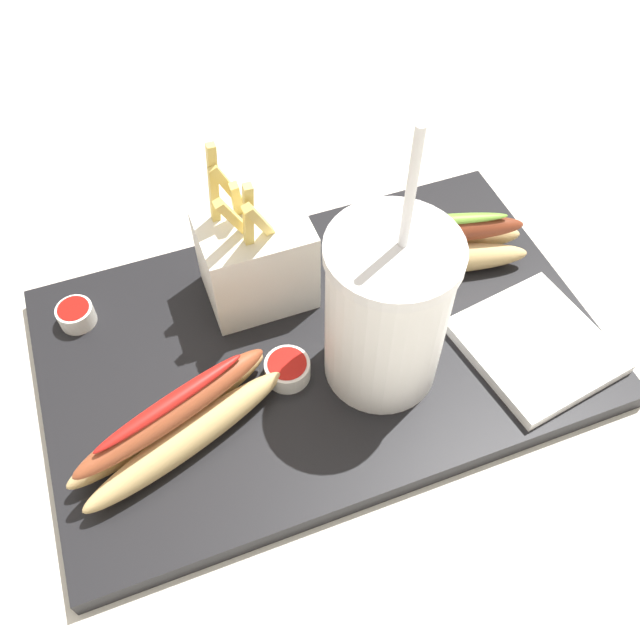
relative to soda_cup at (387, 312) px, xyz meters
The scene contains 9 objects.
ground_plane 0.12m from the soda_cup, 131.57° to the left, with size 2.40×2.40×0.02m, color silver.
food_tray 0.10m from the soda_cup, 131.57° to the left, with size 0.48×0.30×0.02m, color black.
soda_cup is the anchor object (origin of this frame).
fries_basket 0.14m from the soda_cup, 121.97° to the left, with size 0.09×0.08×0.17m.
hot_dog_1 0.18m from the soda_cup, behind, with size 0.19×0.11×0.06m.
hot_dog_2 0.15m from the soda_cup, 41.71° to the left, with size 0.17×0.09×0.06m.
ketchup_cup_1 0.28m from the soda_cup, 149.21° to the left, with size 0.03×0.03×0.02m.
ketchup_cup_2 0.10m from the soda_cup, 166.07° to the left, with size 0.04×0.04×0.02m.
napkin_stack 0.15m from the soda_cup, 13.56° to the right, with size 0.11×0.12×0.01m, color white.
Camera 1 is at (-0.12, -0.32, 0.51)m, focal length 37.92 mm.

